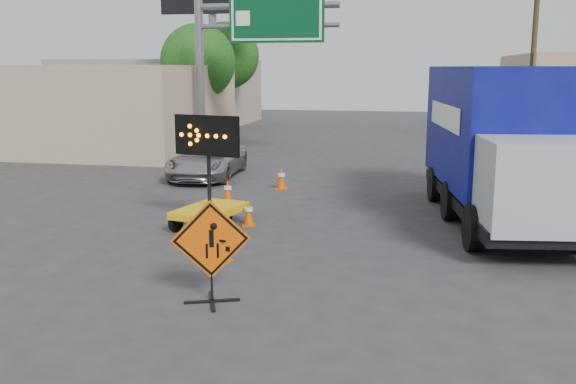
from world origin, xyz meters
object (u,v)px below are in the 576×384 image
(pickup_truck, at_px, (208,160))
(arrow_board, at_px, (210,203))
(construction_sign, at_px, (211,249))
(box_truck, at_px, (500,153))

(pickup_truck, bearing_deg, arrow_board, -75.05)
(construction_sign, xyz_separation_m, box_truck, (5.37, 7.06, 0.85))
(construction_sign, distance_m, arrow_board, 5.19)
(arrow_board, bearing_deg, construction_sign, -57.92)
(arrow_board, distance_m, box_truck, 7.44)
(pickup_truck, bearing_deg, box_truck, -31.48)
(construction_sign, relative_size, arrow_board, 0.64)
(construction_sign, height_order, arrow_board, arrow_board)
(arrow_board, relative_size, pickup_truck, 0.60)
(arrow_board, height_order, pickup_truck, arrow_board)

